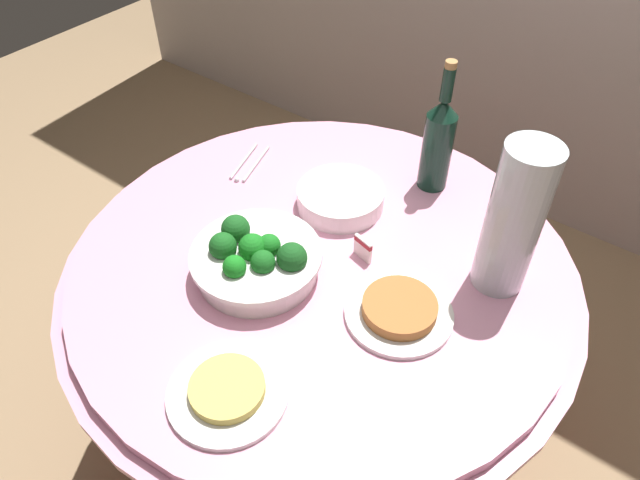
{
  "coord_description": "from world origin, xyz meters",
  "views": [
    {
      "loc": [
        0.55,
        -0.73,
        1.67
      ],
      "look_at": [
        0.0,
        0.0,
        0.79
      ],
      "focal_mm": 32.87,
      "sensor_mm": 36.0,
      "label": 1
    }
  ],
  "objects_px": {
    "food_plate_peanuts": "(399,310)",
    "wine_bottle": "(438,142)",
    "plate_stack": "(340,198)",
    "decorative_fruit_vase": "(511,228)",
    "broccoli_bowl": "(256,259)",
    "label_placard_front": "(363,248)",
    "food_plate_noodles": "(228,391)",
    "serving_tongs": "(249,164)"
  },
  "relations": [
    {
      "from": "food_plate_noodles",
      "to": "label_placard_front",
      "type": "bearing_deg",
      "value": 89.81
    },
    {
      "from": "decorative_fruit_vase",
      "to": "wine_bottle",
      "type": "bearing_deg",
      "value": 142.72
    },
    {
      "from": "serving_tongs",
      "to": "label_placard_front",
      "type": "relative_size",
      "value": 3.02
    },
    {
      "from": "broccoli_bowl",
      "to": "serving_tongs",
      "type": "distance_m",
      "value": 0.39
    },
    {
      "from": "plate_stack",
      "to": "decorative_fruit_vase",
      "type": "relative_size",
      "value": 0.62
    },
    {
      "from": "broccoli_bowl",
      "to": "label_placard_front",
      "type": "relative_size",
      "value": 5.09
    },
    {
      "from": "label_placard_front",
      "to": "plate_stack",
      "type": "bearing_deg",
      "value": 140.82
    },
    {
      "from": "food_plate_noodles",
      "to": "food_plate_peanuts",
      "type": "bearing_deg",
      "value": 65.94
    },
    {
      "from": "serving_tongs",
      "to": "label_placard_front",
      "type": "height_order",
      "value": "label_placard_front"
    },
    {
      "from": "broccoli_bowl",
      "to": "label_placard_front",
      "type": "xyz_separation_m",
      "value": [
        0.16,
        0.17,
        -0.01
      ]
    },
    {
      "from": "broccoli_bowl",
      "to": "plate_stack",
      "type": "xyz_separation_m",
      "value": [
        0.01,
        0.29,
        -0.02
      ]
    },
    {
      "from": "plate_stack",
      "to": "food_plate_noodles",
      "type": "relative_size",
      "value": 0.95
    },
    {
      "from": "serving_tongs",
      "to": "food_plate_noodles",
      "type": "relative_size",
      "value": 0.75
    },
    {
      "from": "decorative_fruit_vase",
      "to": "serving_tongs",
      "type": "bearing_deg",
      "value": -179.07
    },
    {
      "from": "broccoli_bowl",
      "to": "food_plate_noodles",
      "type": "bearing_deg",
      "value": -58.92
    },
    {
      "from": "broccoli_bowl",
      "to": "food_plate_noodles",
      "type": "height_order",
      "value": "broccoli_bowl"
    },
    {
      "from": "broccoli_bowl",
      "to": "decorative_fruit_vase",
      "type": "height_order",
      "value": "decorative_fruit_vase"
    },
    {
      "from": "food_plate_noodles",
      "to": "label_placard_front",
      "type": "relative_size",
      "value": 4.0
    },
    {
      "from": "serving_tongs",
      "to": "wine_bottle",
      "type": "bearing_deg",
      "value": 27.02
    },
    {
      "from": "food_plate_peanuts",
      "to": "food_plate_noodles",
      "type": "height_order",
      "value": "food_plate_peanuts"
    },
    {
      "from": "broccoli_bowl",
      "to": "decorative_fruit_vase",
      "type": "xyz_separation_m",
      "value": [
        0.42,
        0.29,
        0.11
      ]
    },
    {
      "from": "food_plate_peanuts",
      "to": "wine_bottle",
      "type": "bearing_deg",
      "value": 110.4
    },
    {
      "from": "label_placard_front",
      "to": "food_plate_noodles",
      "type": "bearing_deg",
      "value": -90.19
    },
    {
      "from": "wine_bottle",
      "to": "serving_tongs",
      "type": "height_order",
      "value": "wine_bottle"
    },
    {
      "from": "plate_stack",
      "to": "wine_bottle",
      "type": "height_order",
      "value": "wine_bottle"
    },
    {
      "from": "food_plate_peanuts",
      "to": "label_placard_front",
      "type": "distance_m",
      "value": 0.18
    },
    {
      "from": "plate_stack",
      "to": "decorative_fruit_vase",
      "type": "height_order",
      "value": "decorative_fruit_vase"
    },
    {
      "from": "broccoli_bowl",
      "to": "decorative_fruit_vase",
      "type": "relative_size",
      "value": 0.82
    },
    {
      "from": "plate_stack",
      "to": "serving_tongs",
      "type": "height_order",
      "value": "plate_stack"
    },
    {
      "from": "decorative_fruit_vase",
      "to": "food_plate_peanuts",
      "type": "distance_m",
      "value": 0.27
    },
    {
      "from": "broccoli_bowl",
      "to": "serving_tongs",
      "type": "bearing_deg",
      "value": 134.4
    },
    {
      "from": "broccoli_bowl",
      "to": "plate_stack",
      "type": "relative_size",
      "value": 1.33
    },
    {
      "from": "broccoli_bowl",
      "to": "food_plate_noodles",
      "type": "relative_size",
      "value": 1.27
    },
    {
      "from": "serving_tongs",
      "to": "food_plate_noodles",
      "type": "height_order",
      "value": "food_plate_noodles"
    },
    {
      "from": "serving_tongs",
      "to": "food_plate_peanuts",
      "type": "distance_m",
      "value": 0.61
    },
    {
      "from": "food_plate_noodles",
      "to": "label_placard_front",
      "type": "distance_m",
      "value": 0.43
    },
    {
      "from": "serving_tongs",
      "to": "food_plate_noodles",
      "type": "xyz_separation_m",
      "value": [
        0.43,
        -0.54,
        0.01
      ]
    },
    {
      "from": "broccoli_bowl",
      "to": "wine_bottle",
      "type": "distance_m",
      "value": 0.53
    },
    {
      "from": "broccoli_bowl",
      "to": "serving_tongs",
      "type": "relative_size",
      "value": 1.69
    },
    {
      "from": "serving_tongs",
      "to": "broccoli_bowl",
      "type": "bearing_deg",
      "value": -45.6
    },
    {
      "from": "food_plate_noodles",
      "to": "decorative_fruit_vase",
      "type": "bearing_deg",
      "value": 63.99
    },
    {
      "from": "wine_bottle",
      "to": "serving_tongs",
      "type": "relative_size",
      "value": 2.03
    }
  ]
}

